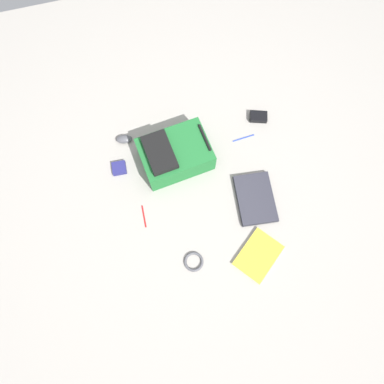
{
  "coord_description": "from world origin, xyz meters",
  "views": [
    {
      "loc": [
        0.55,
        -0.21,
        1.93
      ],
      "look_at": [
        -0.04,
        -0.05,
        0.02
      ],
      "focal_mm": 30.71,
      "sensor_mm": 36.0,
      "label": 1
    }
  ],
  "objects_px": {
    "book_blue": "(258,255)",
    "pen_black": "(243,138)",
    "laptop": "(255,199)",
    "computer_mouse": "(124,139)",
    "power_brick": "(258,117)",
    "earbud_pouch": "(119,168)",
    "cable_coil": "(194,262)",
    "pen_blue": "(144,216)",
    "backpack": "(174,154)"
  },
  "relations": [
    {
      "from": "laptop",
      "to": "cable_coil",
      "type": "distance_m",
      "value": 0.53
    },
    {
      "from": "laptop",
      "to": "computer_mouse",
      "type": "relative_size",
      "value": 3.34
    },
    {
      "from": "backpack",
      "to": "earbud_pouch",
      "type": "relative_size",
      "value": 5.24
    },
    {
      "from": "cable_coil",
      "to": "power_brick",
      "type": "distance_m",
      "value": 1.04
    },
    {
      "from": "cable_coil",
      "to": "book_blue",
      "type": "bearing_deg",
      "value": 80.21
    },
    {
      "from": "laptop",
      "to": "computer_mouse",
      "type": "bearing_deg",
      "value": -131.03
    },
    {
      "from": "power_brick",
      "to": "book_blue",
      "type": "bearing_deg",
      "value": -18.72
    },
    {
      "from": "book_blue",
      "to": "power_brick",
      "type": "xyz_separation_m",
      "value": [
        -0.86,
        0.29,
        0.01
      ]
    },
    {
      "from": "power_brick",
      "to": "pen_black",
      "type": "height_order",
      "value": "power_brick"
    },
    {
      "from": "book_blue",
      "to": "earbud_pouch",
      "type": "height_order",
      "value": "earbud_pouch"
    },
    {
      "from": "pen_black",
      "to": "pen_blue",
      "type": "height_order",
      "value": "same"
    },
    {
      "from": "computer_mouse",
      "to": "pen_blue",
      "type": "xyz_separation_m",
      "value": [
        0.53,
        0.01,
        -0.02
      ]
    },
    {
      "from": "backpack",
      "to": "earbud_pouch",
      "type": "height_order",
      "value": "backpack"
    },
    {
      "from": "laptop",
      "to": "pen_black",
      "type": "relative_size",
      "value": 2.32
    },
    {
      "from": "pen_blue",
      "to": "earbud_pouch",
      "type": "distance_m",
      "value": 0.35
    },
    {
      "from": "computer_mouse",
      "to": "pen_black",
      "type": "xyz_separation_m",
      "value": [
        0.18,
        0.75,
        -0.02
      ]
    },
    {
      "from": "backpack",
      "to": "laptop",
      "type": "distance_m",
      "value": 0.56
    },
    {
      "from": "book_blue",
      "to": "computer_mouse",
      "type": "height_order",
      "value": "computer_mouse"
    },
    {
      "from": "laptop",
      "to": "pen_blue",
      "type": "relative_size",
      "value": 2.51
    },
    {
      "from": "cable_coil",
      "to": "pen_black",
      "type": "relative_size",
      "value": 0.76
    },
    {
      "from": "laptop",
      "to": "earbud_pouch",
      "type": "xyz_separation_m",
      "value": [
        -0.41,
        -0.76,
        -0.0
      ]
    },
    {
      "from": "book_blue",
      "to": "pen_blue",
      "type": "distance_m",
      "value": 0.71
    },
    {
      "from": "computer_mouse",
      "to": "power_brick",
      "type": "relative_size",
      "value": 0.92
    },
    {
      "from": "laptop",
      "to": "earbud_pouch",
      "type": "relative_size",
      "value": 4.05
    },
    {
      "from": "pen_blue",
      "to": "cable_coil",
      "type": "bearing_deg",
      "value": 32.84
    },
    {
      "from": "power_brick",
      "to": "computer_mouse",
      "type": "bearing_deg",
      "value": -94.48
    },
    {
      "from": "cable_coil",
      "to": "power_brick",
      "type": "xyz_separation_m",
      "value": [
        -0.8,
        0.66,
        0.01
      ]
    },
    {
      "from": "earbud_pouch",
      "to": "laptop",
      "type": "bearing_deg",
      "value": 61.46
    },
    {
      "from": "backpack",
      "to": "power_brick",
      "type": "height_order",
      "value": "backpack"
    },
    {
      "from": "pen_blue",
      "to": "earbud_pouch",
      "type": "xyz_separation_m",
      "value": [
        -0.34,
        -0.08,
        0.01
      ]
    },
    {
      "from": "book_blue",
      "to": "backpack",
      "type": "bearing_deg",
      "value": -156.04
    },
    {
      "from": "book_blue",
      "to": "laptop",
      "type": "bearing_deg",
      "value": 164.48
    },
    {
      "from": "cable_coil",
      "to": "backpack",
      "type": "bearing_deg",
      "value": 175.27
    },
    {
      "from": "backpack",
      "to": "earbud_pouch",
      "type": "distance_m",
      "value": 0.36
    },
    {
      "from": "book_blue",
      "to": "pen_black",
      "type": "xyz_separation_m",
      "value": [
        -0.75,
        0.15,
        -0.01
      ]
    },
    {
      "from": "pen_blue",
      "to": "laptop",
      "type": "bearing_deg",
      "value": 83.87
    },
    {
      "from": "pen_black",
      "to": "backpack",
      "type": "bearing_deg",
      "value": -85.94
    },
    {
      "from": "backpack",
      "to": "cable_coil",
      "type": "height_order",
      "value": "backpack"
    },
    {
      "from": "pen_black",
      "to": "earbud_pouch",
      "type": "height_order",
      "value": "earbud_pouch"
    },
    {
      "from": "laptop",
      "to": "earbud_pouch",
      "type": "distance_m",
      "value": 0.87
    },
    {
      "from": "power_brick",
      "to": "pen_blue",
      "type": "height_order",
      "value": "power_brick"
    },
    {
      "from": "pen_blue",
      "to": "earbud_pouch",
      "type": "relative_size",
      "value": 1.61
    },
    {
      "from": "backpack",
      "to": "book_blue",
      "type": "xyz_separation_m",
      "value": [
        0.71,
        0.32,
        -0.08
      ]
    },
    {
      "from": "cable_coil",
      "to": "pen_black",
      "type": "bearing_deg",
      "value": 142.51
    },
    {
      "from": "backpack",
      "to": "book_blue",
      "type": "bearing_deg",
      "value": 23.96
    },
    {
      "from": "book_blue",
      "to": "cable_coil",
      "type": "bearing_deg",
      "value": -99.79
    },
    {
      "from": "book_blue",
      "to": "pen_black",
      "type": "distance_m",
      "value": 0.76
    },
    {
      "from": "power_brick",
      "to": "laptop",
      "type": "bearing_deg",
      "value": -20.65
    },
    {
      "from": "backpack",
      "to": "cable_coil",
      "type": "xyz_separation_m",
      "value": [
        0.65,
        -0.05,
        -0.08
      ]
    },
    {
      "from": "computer_mouse",
      "to": "power_brick",
      "type": "bearing_deg",
      "value": 96.3
    }
  ]
}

